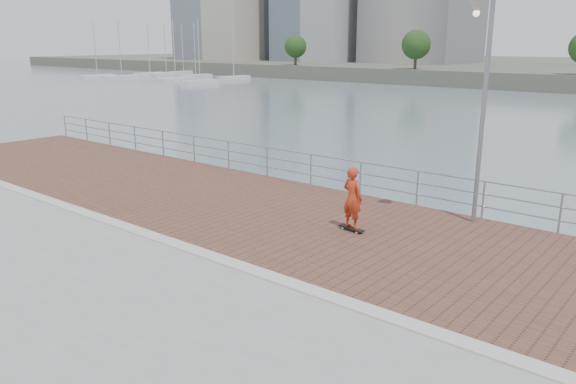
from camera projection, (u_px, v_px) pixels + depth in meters
The scene contains 8 objects.
water at pixel (234, 343), 13.28m from camera, with size 400.00×400.00×0.00m, color slate.
brick_lane at pixel (325, 226), 15.44m from camera, with size 40.00×6.80×0.02m, color brown.
curb at pixel (232, 263), 12.75m from camera, with size 40.00×0.40×0.06m, color #B7B5AD.
guardrail at pixel (388, 179), 17.79m from camera, with size 39.06×0.06×1.13m.
street_lamp at pixel (481, 61), 14.25m from camera, with size 0.45×1.32×6.22m.
skateboard at pixel (352, 228), 14.97m from camera, with size 0.78×0.30×0.09m.
skateboarder at pixel (352, 198), 14.75m from camera, with size 0.60×0.40×1.66m, color red.
marina at pixel (169, 76), 107.94m from camera, with size 28.60×27.12×10.51m.
Camera 1 is at (8.55, -8.36, 4.92)m, focal length 35.00 mm.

